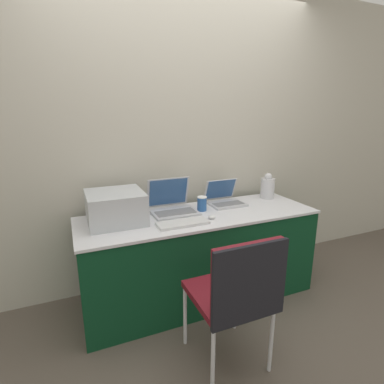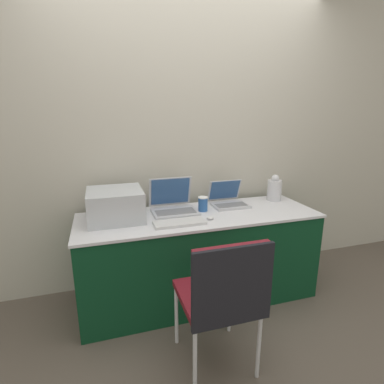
% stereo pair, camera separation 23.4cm
% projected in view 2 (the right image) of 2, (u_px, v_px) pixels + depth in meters
% --- Properties ---
extents(ground_plane, '(14.00, 14.00, 0.00)m').
position_uv_depth(ground_plane, '(212.00, 318.00, 2.29)').
color(ground_plane, brown).
extents(wall_back, '(8.00, 0.05, 2.60)m').
position_uv_depth(wall_back, '(185.00, 138.00, 2.62)').
color(wall_back, '#B7B2A3').
rests_on(wall_back, ground_plane).
extents(table, '(1.90, 0.64, 0.74)m').
position_uv_depth(table, '(199.00, 256.00, 2.47)').
color(table, '#0C381E').
rests_on(table, ground_plane).
extents(printer, '(0.40, 0.40, 0.23)m').
position_uv_depth(printer, '(115.00, 204.00, 2.24)').
color(printer, '#B2B7BC').
rests_on(printer, table).
extents(laptop_left, '(0.36, 0.33, 0.27)m').
position_uv_depth(laptop_left, '(173.00, 204.00, 2.44)').
color(laptop_left, '#B7B7BC').
rests_on(laptop_left, table).
extents(laptop_right, '(0.30, 0.28, 0.21)m').
position_uv_depth(laptop_right, '(228.00, 200.00, 2.61)').
color(laptop_right, '#B7B7BC').
rests_on(laptop_right, table).
extents(external_keyboard, '(0.37, 0.15, 0.02)m').
position_uv_depth(external_keyboard, '(179.00, 223.00, 2.17)').
color(external_keyboard, silver).
rests_on(external_keyboard, table).
extents(coffee_cup, '(0.08, 0.08, 0.12)m').
position_uv_depth(coffee_cup, '(203.00, 204.00, 2.45)').
color(coffee_cup, '#285699').
rests_on(coffee_cup, table).
extents(mouse, '(0.06, 0.05, 0.03)m').
position_uv_depth(mouse, '(210.00, 218.00, 2.26)').
color(mouse, silver).
rests_on(mouse, table).
extents(metal_pitcher, '(0.13, 0.13, 0.24)m').
position_uv_depth(metal_pitcher, '(274.00, 189.00, 2.74)').
color(metal_pitcher, silver).
rests_on(metal_pitcher, table).
extents(chair, '(0.44, 0.47, 0.88)m').
position_uv_depth(chair, '(224.00, 292.00, 1.66)').
color(chair, maroon).
rests_on(chair, ground_plane).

